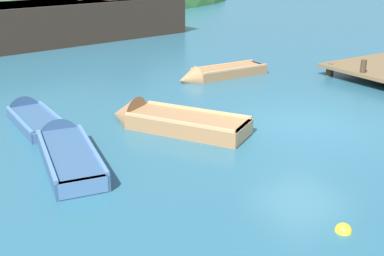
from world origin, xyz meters
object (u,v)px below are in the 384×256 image
(rowboat_outer_right, at_px, (66,152))
(rowboat_far, at_px, (167,122))
(rowboat_near_dock, at_px, (32,118))
(buoy_yellow, at_px, (343,231))
(sailing_ship, at_px, (44,28))
(rowboat_portside, at_px, (218,75))

(rowboat_outer_right, height_order, rowboat_far, rowboat_far)
(rowboat_outer_right, bearing_deg, rowboat_near_dock, 9.44)
(rowboat_outer_right, distance_m, rowboat_near_dock, 2.93)
(buoy_yellow, bearing_deg, rowboat_outer_right, 117.63)
(rowboat_outer_right, xyz_separation_m, rowboat_far, (2.92, 0.45, 0.02))
(sailing_ship, height_order, rowboat_portside, sailing_ship)
(sailing_ship, bearing_deg, rowboat_far, 78.07)
(rowboat_outer_right, height_order, buoy_yellow, rowboat_outer_right)
(rowboat_near_dock, distance_m, buoy_yellow, 8.97)
(sailing_ship, distance_m, rowboat_portside, 11.35)
(sailing_ship, bearing_deg, rowboat_portside, 98.86)
(rowboat_far, bearing_deg, rowboat_outer_right, 67.56)
(sailing_ship, xyz_separation_m, rowboat_outer_right, (-3.92, -15.04, -0.64))
(rowboat_portside, bearing_deg, sailing_ship, -72.17)
(sailing_ship, distance_m, rowboat_outer_right, 15.55)
(sailing_ship, distance_m, buoy_yellow, 20.63)
(buoy_yellow, bearing_deg, rowboat_far, 89.84)
(rowboat_outer_right, bearing_deg, rowboat_far, -71.84)
(rowboat_portside, relative_size, buoy_yellow, 12.59)
(rowboat_far, xyz_separation_m, rowboat_near_dock, (-2.93, 2.47, -0.07))
(rowboat_outer_right, xyz_separation_m, buoy_yellow, (2.91, -5.56, -0.12))
(rowboat_far, xyz_separation_m, buoy_yellow, (-0.02, -6.01, -0.15))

